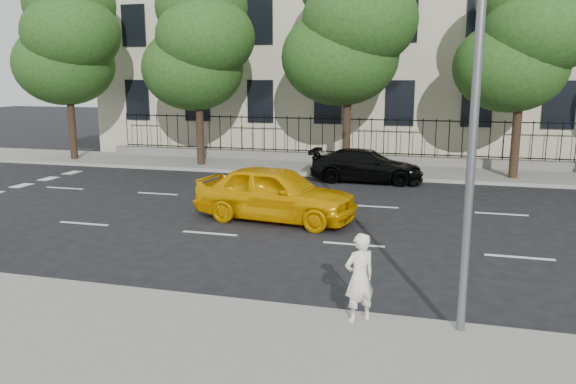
# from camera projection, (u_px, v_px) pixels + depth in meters

# --- Properties ---
(ground) EXTENTS (120.00, 120.00, 0.00)m
(ground) POSITION_uv_depth(u_px,v_px,m) (336.00, 277.00, 12.12)
(ground) COLOR black
(ground) RESTS_ON ground
(near_sidewalk) EXTENTS (60.00, 4.00, 0.15)m
(near_sidewalk) POSITION_uv_depth(u_px,v_px,m) (287.00, 363.00, 8.32)
(near_sidewalk) COLOR gray
(near_sidewalk) RESTS_ON ground
(far_sidewalk) EXTENTS (60.00, 4.00, 0.15)m
(far_sidewalk) POSITION_uv_depth(u_px,v_px,m) (392.00, 171.00, 25.34)
(far_sidewalk) COLOR gray
(far_sidewalk) RESTS_ON ground
(lane_markings) EXTENTS (49.60, 4.62, 0.01)m
(lane_markings) POSITION_uv_depth(u_px,v_px,m) (365.00, 223.00, 16.61)
(lane_markings) COLOR silver
(lane_markings) RESTS_ON ground
(iron_fence) EXTENTS (30.00, 0.50, 2.20)m
(iron_fence) POSITION_uv_depth(u_px,v_px,m) (396.00, 154.00, 26.83)
(iron_fence) COLOR slate
(iron_fence) RESTS_ON far_sidewalk
(street_light) EXTENTS (0.25, 3.32, 8.05)m
(street_light) POSITION_uv_depth(u_px,v_px,m) (479.00, 18.00, 8.77)
(street_light) COLOR slate
(street_light) RESTS_ON near_sidewalk
(tree_a) EXTENTS (5.71, 5.31, 9.39)m
(tree_a) POSITION_uv_depth(u_px,v_px,m) (68.00, 38.00, 27.63)
(tree_a) COLOR #382619
(tree_a) RESTS_ON far_sidewalk
(tree_b) EXTENTS (5.53, 5.12, 8.97)m
(tree_b) POSITION_uv_depth(u_px,v_px,m) (199.00, 42.00, 25.88)
(tree_b) COLOR #382619
(tree_b) RESTS_ON far_sidewalk
(tree_c) EXTENTS (5.89, 5.50, 9.80)m
(tree_c) POSITION_uv_depth(u_px,v_px,m) (350.00, 25.00, 23.96)
(tree_c) COLOR #382619
(tree_c) RESTS_ON far_sidewalk
(tree_d) EXTENTS (5.34, 4.94, 8.84)m
(tree_d) POSITION_uv_depth(u_px,v_px,m) (525.00, 36.00, 22.28)
(tree_d) COLOR #382619
(tree_d) RESTS_ON far_sidewalk
(yellow_taxi) EXTENTS (5.11, 2.60, 1.67)m
(yellow_taxi) POSITION_uv_depth(u_px,v_px,m) (276.00, 193.00, 16.79)
(yellow_taxi) COLOR #EDA702
(yellow_taxi) RESTS_ON ground
(black_sedan) EXTENTS (4.64, 1.94, 1.34)m
(black_sedan) POSITION_uv_depth(u_px,v_px,m) (366.00, 166.00, 23.08)
(black_sedan) COLOR black
(black_sedan) RESTS_ON ground
(woman_near) EXTENTS (0.67, 0.65, 1.55)m
(woman_near) POSITION_uv_depth(u_px,v_px,m) (359.00, 278.00, 9.45)
(woman_near) COLOR white
(woman_near) RESTS_ON near_sidewalk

